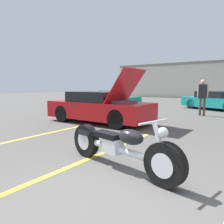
{
  "coord_description": "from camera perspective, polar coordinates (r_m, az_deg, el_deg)",
  "views": [
    {
      "loc": [
        1.51,
        -2.14,
        1.5
      ],
      "look_at": [
        -1.82,
        2.68,
        0.8
      ],
      "focal_mm": 35.0,
      "sensor_mm": 36.0,
      "label": 1
    }
  ],
  "objects": [
    {
      "name": "ground_plane",
      "position": [
        3.02,
        -0.62,
        -23.02
      ],
      "size": [
        80.0,
        80.0,
        0.0
      ],
      "primitive_type": "plane",
      "color": "#514F4C"
    },
    {
      "name": "parking_stripe_foreground",
      "position": [
        6.59,
        -24.85,
        -6.95
      ],
      "size": [
        0.12,
        5.82,
        0.01
      ],
      "primitive_type": "cube",
      "color": "yellow",
      "rests_on": "ground"
    },
    {
      "name": "parking_stripe_middle",
      "position": [
        4.56,
        -7.03,
        -12.39
      ],
      "size": [
        0.12,
        5.82,
        0.01
      ],
      "primitive_type": "cube",
      "color": "yellow",
      "rests_on": "ground"
    },
    {
      "name": "motorcycle",
      "position": [
        4.0,
        1.67,
        -9.05
      ],
      "size": [
        2.62,
        0.9,
        0.98
      ],
      "rotation": [
        0.0,
        0.0,
        -0.22
      ],
      "color": "black",
      "rests_on": "ground"
    },
    {
      "name": "show_car_hood_open",
      "position": [
        8.93,
        -3.3,
        1.24
      ],
      "size": [
        4.41,
        1.76,
        2.13
      ],
      "rotation": [
        0.0,
        0.0,
        -0.01
      ],
      "color": "red",
      "rests_on": "ground"
    },
    {
      "name": "parked_car_mid_row",
      "position": [
        15.34,
        25.72,
        2.67
      ],
      "size": [
        4.54,
        3.43,
        1.17
      ],
      "rotation": [
        0.0,
        0.0,
        -0.42
      ],
      "color": "teal",
      "rests_on": "ground"
    },
    {
      "name": "parked_car_left_row",
      "position": [
        17.42,
        0.54,
        3.66
      ],
      "size": [
        4.92,
        3.37,
        1.11
      ],
      "rotation": [
        0.0,
        0.0,
        -0.39
      ],
      "color": "teal",
      "rests_on": "ground"
    },
    {
      "name": "spectator_near_motorcycle",
      "position": [
        11.91,
        22.61,
        4.33
      ],
      "size": [
        0.52,
        0.24,
        1.81
      ],
      "color": "brown",
      "rests_on": "ground"
    }
  ]
}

